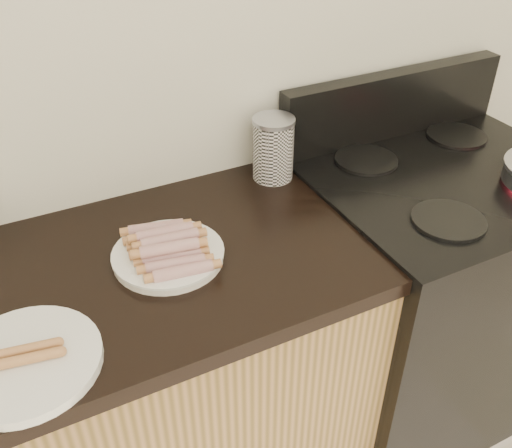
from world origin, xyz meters
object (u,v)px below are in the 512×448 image
side_plate (25,362)px  canister (273,148)px  main_plate (168,256)px  stove (425,297)px

side_plate → canister: size_ratio=1.57×
side_plate → canister: (0.72, 0.40, 0.08)m
main_plate → canister: (0.38, 0.22, 0.08)m
main_plate → canister: bearing=29.6°
stove → canister: (-0.44, 0.23, 0.53)m
main_plate → canister: size_ratio=1.41×
side_plate → canister: bearing=28.8°
stove → canister: 0.73m
main_plate → side_plate: size_ratio=0.90×
stove → side_plate: bearing=-171.9°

